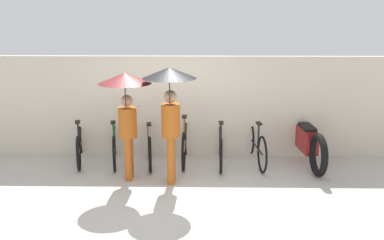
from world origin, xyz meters
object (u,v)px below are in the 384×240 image
parked_bicycle_1 (114,144)px  parked_bicycle_2 (149,146)px  parked_bicycle_0 (80,144)px  parked_bicycle_5 (256,144)px  pedestrian_leading (126,99)px  pedestrian_center (170,97)px  parked_bicycle_3 (185,143)px  parked_bicycle_4 (220,145)px  motorcycle (306,141)px

parked_bicycle_1 → parked_bicycle_2: 0.70m
parked_bicycle_2 → parked_bicycle_1: bearing=77.4°
parked_bicycle_0 → parked_bicycle_5: size_ratio=0.94×
pedestrian_leading → pedestrian_center: pedestrian_center is taller
parked_bicycle_0 → pedestrian_center: pedestrian_center is taller
parked_bicycle_3 → parked_bicycle_4: (0.70, -0.06, -0.03)m
pedestrian_center → parked_bicycle_4: bearing=-128.5°
parked_bicycle_5 → pedestrian_center: pedestrian_center is taller
motorcycle → parked_bicycle_0: bearing=86.6°
parked_bicycle_4 → pedestrian_center: (-0.91, -1.09, 1.19)m
parked_bicycle_0 → parked_bicycle_5: 3.50m
pedestrian_center → motorcycle: bearing=-154.9°
pedestrian_center → parked_bicycle_0: bearing=-29.9°
parked_bicycle_2 → motorcycle: (3.09, 0.09, 0.08)m
parked_bicycle_0 → parked_bicycle_1: parked_bicycle_1 is taller
parked_bicycle_5 → parked_bicycle_3: bearing=84.3°
parked_bicycle_4 → parked_bicycle_5: parked_bicycle_4 is taller
parked_bicycle_1 → parked_bicycle_2: size_ratio=1.04×
parked_bicycle_3 → pedestrian_center: bearing=171.2°
parked_bicycle_1 → motorcycle: parked_bicycle_1 is taller
parked_bicycle_1 → parked_bicycle_2: parked_bicycle_2 is taller
parked_bicycle_1 → parked_bicycle_3: size_ratio=1.00×
pedestrian_center → motorcycle: (2.60, 1.15, -1.11)m
parked_bicycle_0 → parked_bicycle_3: size_ratio=0.99×
motorcycle → pedestrian_leading: bearing=103.1°
parked_bicycle_3 → parked_bicycle_5: (1.40, -0.01, -0.02)m
parked_bicycle_2 → parked_bicycle_3: (0.70, 0.09, 0.03)m
parked_bicycle_2 → pedestrian_center: 1.67m
parked_bicycle_4 → parked_bicycle_0: bearing=90.6°
parked_bicycle_3 → motorcycle: size_ratio=0.76×
parked_bicycle_4 → pedestrian_leading: pedestrian_leading is taller
motorcycle → pedestrian_center: bearing=110.4°
parked_bicycle_1 → motorcycle: bearing=-99.8°
pedestrian_leading → parked_bicycle_5: bearing=-158.1°
parked_bicycle_2 → parked_bicycle_4: parked_bicycle_4 is taller
pedestrian_center → pedestrian_leading: bearing=-10.1°
parked_bicycle_4 → parked_bicycle_5: bearing=-84.5°
parked_bicycle_4 → parked_bicycle_5: (0.70, 0.05, 0.01)m
pedestrian_leading → motorcycle: pedestrian_leading is taller
parked_bicycle_1 → parked_bicycle_4: (2.10, -0.03, -0.00)m
parked_bicycle_2 → parked_bicycle_3: parked_bicycle_3 is taller
parked_bicycle_5 → pedestrian_center: (-1.60, -1.14, 1.18)m
pedestrian_leading → motorcycle: (3.36, 0.99, -1.04)m
parked_bicycle_3 → pedestrian_center: (-0.21, -1.15, 1.16)m
parked_bicycle_2 → parked_bicycle_4: (1.40, 0.03, 0.00)m
parked_bicycle_1 → parked_bicycle_5: bearing=-99.8°
parked_bicycle_0 → pedestrian_leading: size_ratio=0.87×
parked_bicycle_1 → parked_bicycle_5: 2.80m
parked_bicycle_5 → pedestrian_leading: 2.79m
parked_bicycle_0 → pedestrian_center: bearing=-134.0°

